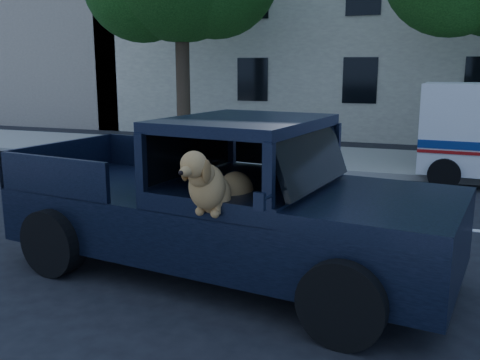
{
  "coord_description": "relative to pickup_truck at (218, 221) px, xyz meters",
  "views": [
    {
      "loc": [
        3.66,
        -5.92,
        2.67
      ],
      "look_at": [
        1.52,
        -0.12,
        1.36
      ],
      "focal_mm": 40.0,
      "sensor_mm": 36.0,
      "label": 1
    }
  ],
  "objects": [
    {
      "name": "far_sidewalk",
      "position": [
        -1.07,
        8.93,
        -0.62
      ],
      "size": [
        60.0,
        4.0,
        0.15
      ],
      "primitive_type": "cube",
      "color": "gray",
      "rests_on": "ground"
    },
    {
      "name": "lane_stripes",
      "position": [
        0.93,
        3.13,
        -0.69
      ],
      "size": [
        21.6,
        0.14,
        0.01
      ],
      "primitive_type": null,
      "color": "silver",
      "rests_on": "ground"
    },
    {
      "name": "ground",
      "position": [
        -1.07,
        -0.27,
        -0.7
      ],
      "size": [
        120.0,
        120.0,
        0.0
      ],
      "primitive_type": "plane",
      "color": "black",
      "rests_on": "ground"
    },
    {
      "name": "building_main",
      "position": [
        1.93,
        16.23,
        3.8
      ],
      "size": [
        26.0,
        6.0,
        9.0
      ],
      "primitive_type": "cube",
      "color": "beige",
      "rests_on": "ground"
    },
    {
      "name": "pickup_truck",
      "position": [
        0.0,
        0.0,
        0.0
      ],
      "size": [
        6.0,
        3.32,
        2.06
      ],
      "rotation": [
        0.0,
        0.0,
        -0.14
      ],
      "color": "black",
      "rests_on": "ground"
    },
    {
      "name": "building_left",
      "position": [
        -16.07,
        16.23,
        3.3
      ],
      "size": [
        12.0,
        6.0,
        8.0
      ],
      "primitive_type": "cube",
      "color": "tan",
      "rests_on": "ground"
    }
  ]
}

